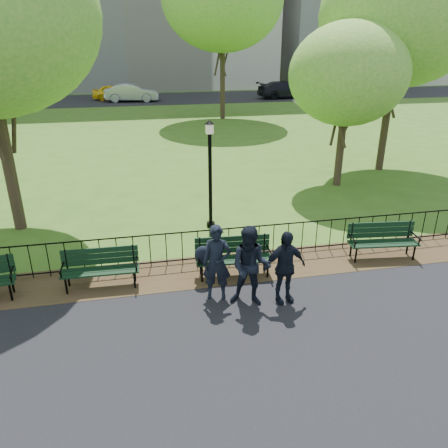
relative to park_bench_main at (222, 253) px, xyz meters
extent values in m
plane|color=#3A6219|center=(0.55, -1.18, -0.63)|extent=(120.00, 120.00, 0.00)
cube|color=black|center=(0.55, -4.58, -0.62)|extent=(60.00, 9.20, 0.01)
cube|color=#332515|center=(0.55, 0.32, -0.62)|extent=(60.00, 1.60, 0.01)
cube|color=black|center=(0.55, 33.82, -0.62)|extent=(70.00, 9.00, 0.01)
cylinder|color=black|center=(0.55, 0.82, 0.25)|extent=(24.00, 0.04, 0.04)
cylinder|color=black|center=(0.55, 0.82, -0.51)|extent=(24.00, 0.04, 0.04)
cylinder|color=black|center=(0.55, 0.82, -0.18)|extent=(0.02, 0.02, 0.90)
cube|color=black|center=(0.29, -0.05, -0.17)|extent=(1.85, 0.60, 0.04)
cube|color=black|center=(0.31, 0.22, 0.17)|extent=(1.82, 0.15, 0.46)
cylinder|color=black|center=(-0.51, -0.18, -0.40)|extent=(0.05, 0.05, 0.46)
cylinder|color=black|center=(1.07, -0.28, -0.40)|extent=(0.05, 0.05, 0.46)
cylinder|color=black|center=(-0.49, 0.19, -0.40)|extent=(0.05, 0.05, 0.46)
cylinder|color=black|center=(1.09, 0.09, -0.40)|extent=(0.05, 0.05, 0.46)
cylinder|color=black|center=(-0.57, 0.01, 0.01)|extent=(0.08, 0.57, 0.04)
cylinder|color=black|center=(1.15, -0.10, 0.01)|extent=(0.08, 0.57, 0.04)
ellipsoid|color=black|center=(-0.46, -0.10, 0.06)|extent=(0.41, 0.30, 0.43)
cube|color=black|center=(-2.81, 0.06, -0.20)|extent=(1.75, 0.51, 0.04)
cube|color=black|center=(-2.80, 0.31, 0.14)|extent=(1.74, 0.09, 0.43)
cylinder|color=black|center=(-3.57, -0.09, -0.41)|extent=(0.05, 0.05, 0.43)
cylinder|color=black|center=(-2.06, -0.13, -0.41)|extent=(0.05, 0.05, 0.43)
cylinder|color=black|center=(-3.56, 0.26, -0.41)|extent=(0.05, 0.05, 0.43)
cylinder|color=black|center=(-2.05, 0.22, -0.41)|extent=(0.05, 0.05, 0.43)
cylinder|color=black|center=(-3.63, 0.09, -0.02)|extent=(0.05, 0.54, 0.04)
cylinder|color=black|center=(-1.99, 0.04, -0.02)|extent=(0.05, 0.54, 0.04)
cylinder|color=black|center=(-4.72, -0.12, -0.41)|extent=(0.05, 0.05, 0.45)
cylinder|color=black|center=(-4.76, 0.24, -0.41)|extent=(0.05, 0.05, 0.45)
cylinder|color=black|center=(-4.67, 0.07, 0.00)|extent=(0.10, 0.56, 0.04)
cube|color=black|center=(4.27, 0.06, -0.18)|extent=(1.82, 0.68, 0.04)
cube|color=black|center=(4.30, 0.31, 0.16)|extent=(1.77, 0.24, 0.45)
cylinder|color=black|center=(3.48, -0.03, -0.41)|extent=(0.05, 0.05, 0.45)
cylinder|color=black|center=(5.02, -0.21, -0.41)|extent=(0.05, 0.05, 0.45)
cylinder|color=black|center=(3.53, 0.32, -0.41)|extent=(0.05, 0.05, 0.45)
cylinder|color=black|center=(5.06, 0.14, -0.41)|extent=(0.05, 0.05, 0.45)
cylinder|color=black|center=(3.44, 0.15, -0.01)|extent=(0.10, 0.56, 0.04)
cylinder|color=black|center=(5.11, -0.04, -0.01)|extent=(0.10, 0.56, 0.04)
cylinder|color=black|center=(0.28, 3.04, -0.56)|extent=(0.25, 0.25, 0.14)
cylinder|color=black|center=(0.28, 3.04, 0.82)|extent=(0.11, 0.11, 2.89)
cube|color=beige|center=(0.28, 3.04, 2.35)|extent=(0.20, 0.20, 0.27)
cone|color=black|center=(0.28, 3.04, 2.53)|extent=(0.29, 0.29, 0.11)
cylinder|color=#2D2116|center=(-5.40, 4.12, 1.17)|extent=(0.34, 0.34, 3.60)
cylinder|color=#2D2116|center=(5.85, 6.09, 0.63)|extent=(0.29, 0.29, 2.52)
ellipsoid|color=#519E2F|center=(5.85, 6.09, 3.49)|extent=(4.25, 4.25, 3.61)
cylinder|color=#2D2116|center=(8.62, 7.74, 1.24)|extent=(0.32, 0.32, 3.74)
ellipsoid|color=#519E2F|center=(8.62, 7.74, 5.46)|extent=(6.29, 6.29, 5.35)
cylinder|color=#2D2116|center=(4.51, 21.87, 1.74)|extent=(0.34, 0.34, 4.73)
imported|color=black|center=(-0.29, -0.89, 0.24)|extent=(0.71, 0.56, 1.71)
imported|color=black|center=(0.36, -1.27, 0.28)|extent=(0.98, 0.73, 1.79)
imported|color=black|center=(1.10, -1.31, 0.21)|extent=(1.01, 0.51, 1.65)
imported|color=yellow|center=(-3.16, 33.63, 0.06)|extent=(4.15, 2.10, 1.35)
imported|color=#AFB2B7|center=(-1.65, 32.15, 0.16)|extent=(4.87, 2.17, 1.55)
imported|color=black|center=(12.56, 31.80, 0.14)|extent=(5.44, 2.64, 1.53)
camera|label=1|loc=(-1.83, -9.03, 4.70)|focal=35.00mm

